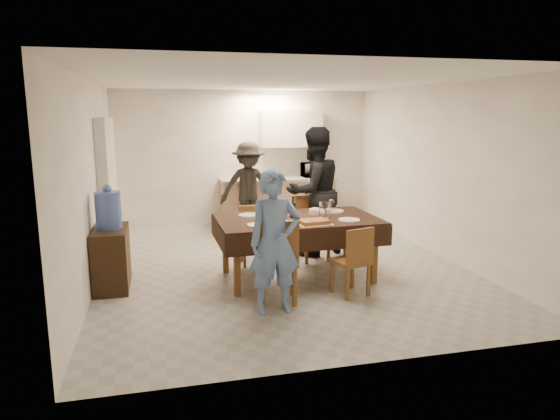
{
  "coord_description": "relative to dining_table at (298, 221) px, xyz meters",
  "views": [
    {
      "loc": [
        -1.65,
        -6.75,
        2.17
      ],
      "look_at": [
        -0.08,
        -0.3,
        0.87
      ],
      "focal_mm": 32.0,
      "sensor_mm": 36.0,
      "label": 1
    }
  ],
  "objects": [
    {
      "name": "plate_far_left",
      "position": [
        -0.6,
        0.3,
        0.05
      ],
      "size": [
        0.27,
        0.27,
        0.02
      ],
      "primitive_type": "cylinder",
      "color": "white",
      "rests_on": "dining_table"
    },
    {
      "name": "kitchen_base_cabinet",
      "position": [
        0.52,
        3.29,
        -0.35
      ],
      "size": [
        2.2,
        0.6,
        0.86
      ],
      "primitive_type": "cube",
      "color": "#A18161",
      "rests_on": "floor"
    },
    {
      "name": "water_jug",
      "position": [
        -2.36,
        0.19,
        0.21
      ],
      "size": [
        0.31,
        0.31,
        0.46
      ],
      "primitive_type": "cylinder",
      "color": "#5073CD",
      "rests_on": "console"
    },
    {
      "name": "wall_left",
      "position": [
        -2.58,
        0.61,
        0.52
      ],
      "size": [
        0.02,
        6.0,
        2.6
      ],
      "primitive_type": "cube",
      "color": "white",
      "rests_on": "floor"
    },
    {
      "name": "plate_near_right",
      "position": [
        0.6,
        -0.3,
        0.05
      ],
      "size": [
        0.27,
        0.27,
        0.02
      ],
      "primitive_type": "cylinder",
      "color": "white",
      "rests_on": "dining_table"
    },
    {
      "name": "plate_far_right",
      "position": [
        0.6,
        0.3,
        0.05
      ],
      "size": [
        0.29,
        0.29,
        0.02
      ],
      "primitive_type": "cylinder",
      "color": "white",
      "rests_on": "dining_table"
    },
    {
      "name": "wall_right",
      "position": [
        2.42,
        0.61,
        0.52
      ],
      "size": [
        0.02,
        6.0,
        2.6
      ],
      "primitive_type": "cube",
      "color": "white",
      "rests_on": "floor"
    },
    {
      "name": "wine_glass_a",
      "position": [
        -0.55,
        -0.25,
        0.14
      ],
      "size": [
        0.09,
        0.09,
        0.21
      ],
      "primitive_type": null,
      "color": "white",
      "rests_on": "dining_table"
    },
    {
      "name": "person_near",
      "position": [
        -0.55,
        -1.05,
        0.01
      ],
      "size": [
        0.59,
        0.4,
        1.58
      ],
      "primitive_type": "imported",
      "rotation": [
        0.0,
        0.0,
        0.05
      ],
      "color": "#6184B8",
      "rests_on": "floor"
    },
    {
      "name": "upper_cabinet",
      "position": [
        0.82,
        3.43,
        1.07
      ],
      "size": [
        1.2,
        0.34,
        0.7
      ],
      "primitive_type": "cube",
      "color": "silver",
      "rests_on": "wall_back"
    },
    {
      "name": "person_kitchen",
      "position": [
        -0.14,
        2.84,
        0.05
      ],
      "size": [
        1.07,
        0.61,
        1.65
      ],
      "primitive_type": "imported",
      "color": "black",
      "rests_on": "floor"
    },
    {
      "name": "person_far",
      "position": [
        0.55,
        1.05,
        0.2
      ],
      "size": [
        1.15,
        1.02,
        1.96
      ],
      "primitive_type": "imported",
      "rotation": [
        0.0,
        0.0,
        3.49
      ],
      "color": "black",
      "rests_on": "floor"
    },
    {
      "name": "dining_table",
      "position": [
        0.0,
        0.0,
        0.0
      ],
      "size": [
        2.11,
        1.26,
        0.81
      ],
      "rotation": [
        0.0,
        0.0,
        0.02
      ],
      "color": "black",
      "rests_on": "floor"
    },
    {
      "name": "console",
      "position": [
        -2.36,
        0.19,
        -0.4
      ],
      "size": [
        0.41,
        0.82,
        0.76
      ],
      "primitive_type": "cube",
      "color": "black",
      "rests_on": "floor"
    },
    {
      "name": "chair_far_left",
      "position": [
        -0.45,
        0.67,
        -0.27
      ],
      "size": [
        0.39,
        0.39,
        0.45
      ],
      "rotation": [
        0.0,
        0.0,
        3.11
      ],
      "color": "brown",
      "rests_on": "floor"
    },
    {
      "name": "savoury_tart",
      "position": [
        0.1,
        -0.38,
        0.06
      ],
      "size": [
        0.46,
        0.37,
        0.05
      ],
      "primitive_type": "cube",
      "rotation": [
        0.0,
        0.0,
        0.14
      ],
      "color": "#AD6932",
      "rests_on": "dining_table"
    },
    {
      "name": "wall_back",
      "position": [
        -0.08,
        3.61,
        0.52
      ],
      "size": [
        5.0,
        0.02,
        2.6
      ],
      "primitive_type": "cube",
      "color": "white",
      "rests_on": "floor"
    },
    {
      "name": "salad_bowl",
      "position": [
        0.3,
        0.18,
        0.07
      ],
      "size": [
        0.18,
        0.18,
        0.07
      ],
      "primitive_type": "cylinder",
      "color": "white",
      "rests_on": "dining_table"
    },
    {
      "name": "wine_glass_c",
      "position": [
        -0.2,
        0.3,
        0.14
      ],
      "size": [
        0.09,
        0.09,
        0.2
      ],
      "primitive_type": null,
      "color": "white",
      "rests_on": "dining_table"
    },
    {
      "name": "chair_near_right",
      "position": [
        0.45,
        -0.83,
        -0.26
      ],
      "size": [
        0.48,
        0.48,
        0.46
      ],
      "rotation": [
        0.0,
        0.0,
        0.28
      ],
      "color": "brown",
      "rests_on": "floor"
    },
    {
      "name": "water_pitcher",
      "position": [
        0.35,
        -0.05,
        0.14
      ],
      "size": [
        0.14,
        0.14,
        0.21
      ],
      "primitive_type": "cylinder",
      "color": "white",
      "rests_on": "dining_table"
    },
    {
      "name": "kitchen_worktop",
      "position": [
        0.52,
        3.29,
        0.11
      ],
      "size": [
        2.24,
        0.64,
        0.05
      ],
      "primitive_type": "cube",
      "color": "#9D9C98",
      "rests_on": "kitchen_base_cabinet"
    },
    {
      "name": "stub_partition",
      "position": [
        -2.5,
        1.81,
        0.27
      ],
      "size": [
        0.15,
        1.4,
        2.1
      ],
      "primitive_type": "cube",
      "color": "silver",
      "rests_on": "floor"
    },
    {
      "name": "chair_far_right",
      "position": [
        0.45,
        0.66,
        -0.19
      ],
      "size": [
        0.48,
        0.48,
        0.52
      ],
      "rotation": [
        0.0,
        0.0,
        3.26
      ],
      "color": "brown",
      "rests_on": "floor"
    },
    {
      "name": "wine_bottle",
      "position": [
        -0.05,
        0.05,
        0.18
      ],
      "size": [
        0.07,
        0.07,
        0.28
      ],
      "primitive_type": null,
      "color": "black",
      "rests_on": "dining_table"
    },
    {
      "name": "floor",
      "position": [
        -0.08,
        0.61,
        -0.78
      ],
      "size": [
        5.0,
        6.0,
        0.02
      ],
      "primitive_type": "cube",
      "color": "#A3A39F",
      "rests_on": "ground"
    },
    {
      "name": "ceiling",
      "position": [
        -0.08,
        0.61,
        1.82
      ],
      "size": [
        5.0,
        6.0,
        0.02
      ],
      "primitive_type": "cube",
      "color": "white",
      "rests_on": "wall_back"
    },
    {
      "name": "wine_glass_b",
      "position": [
        0.55,
        0.25,
        0.13
      ],
      "size": [
        0.09,
        0.09,
        0.19
      ],
      "primitive_type": null,
      "color": "white",
      "rests_on": "dining_table"
    },
    {
      "name": "microwave",
      "position": [
        1.28,
        3.29,
        0.27
      ],
      "size": [
        0.51,
        0.34,
        0.28
      ],
      "primitive_type": "imported",
      "rotation": [
        0.0,
        0.0,
        3.14
      ],
      "color": "silver",
      "rests_on": "kitchen_worktop"
    },
    {
      "name": "chair_near_left",
      "position": [
        -0.45,
        -0.85,
        -0.16
      ],
      "size": [
        0.53,
        0.53,
        0.54
      ],
      "rotation": [
        0.0,
        0.0,
        -0.17
      ],
      "color": "brown",
      "rests_on": "floor"
    },
    {
      "name": "plate_near_left",
      "position": [
        -0.6,
        -0.3,
        0.04
      ],
      "size": [
        0.25,
        0.25,
        0.01
      ],
      "primitive_type": "cylinder",
      "color": "white",
      "rests_on": "dining_table"
    },
    {
      "name": "mushroom_dish",
      "position": [
        -0.05,
        0.28,
        0.06
      ],
      "size": [
        0.21,
        0.21,
        0.04
      ],
      "primitive_type": "cylinder",
      "color": "white",
      "rests_on": "dining_table"
    },
    {
      "name": "wall_front",
      "position": [
        -0.08,
        -2.39,
        0.52
      ],
      "size": [
        5.0,
        0.02,
        2.6
      ],
      "primitive_type": "cube",
      "color": "white",
      "rests_on": "floor"
    }
  ]
}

